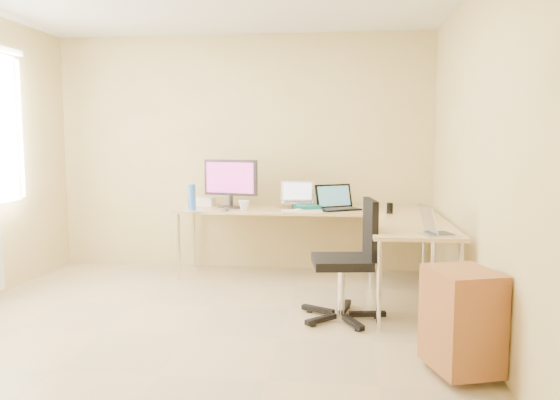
# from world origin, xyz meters

# --- Properties ---
(floor) EXTENTS (4.50, 4.50, 0.00)m
(floor) POSITION_xyz_m (0.00, 0.00, 0.00)
(floor) COLOR tan
(floor) RESTS_ON ground
(wall_back) EXTENTS (4.50, 0.00, 4.50)m
(wall_back) POSITION_xyz_m (0.00, 2.25, 1.30)
(wall_back) COLOR #E0C087
(wall_back) RESTS_ON ground
(wall_right) EXTENTS (0.00, 4.50, 4.50)m
(wall_right) POSITION_xyz_m (2.10, 0.00, 1.30)
(wall_right) COLOR #E0C087
(wall_right) RESTS_ON ground
(desk_main) EXTENTS (2.65, 0.70, 0.73)m
(desk_main) POSITION_xyz_m (0.72, 1.85, 0.36)
(desk_main) COLOR tan
(desk_main) RESTS_ON ground
(desk_return) EXTENTS (0.70, 1.30, 0.73)m
(desk_return) POSITION_xyz_m (1.70, 0.85, 0.36)
(desk_return) COLOR tan
(desk_return) RESTS_ON ground
(monitor) EXTENTS (0.63, 0.34, 0.51)m
(monitor) POSITION_xyz_m (-0.05, 1.81, 0.99)
(monitor) COLOR black
(monitor) RESTS_ON desk_main
(book_stack) EXTENTS (0.32, 0.38, 0.05)m
(book_stack) POSITION_xyz_m (0.75, 1.77, 0.76)
(book_stack) COLOR #0E5753
(book_stack) RESTS_ON desk_main
(laptop_center) EXTENTS (0.38, 0.31, 0.22)m
(laptop_center) POSITION_xyz_m (0.65, 1.88, 0.90)
(laptop_center) COLOR #B6B5C7
(laptop_center) RESTS_ON desk_main
(laptop_black) EXTENTS (0.51, 0.47, 0.26)m
(laptop_black) POSITION_xyz_m (1.08, 1.78, 0.86)
(laptop_black) COLOR black
(laptop_black) RESTS_ON desk_main
(keyboard) EXTENTS (0.42, 0.21, 0.02)m
(keyboard) POSITION_xyz_m (0.71, 1.59, 0.74)
(keyboard) COLOR white
(keyboard) RESTS_ON desk_main
(mouse) EXTENTS (0.11, 0.07, 0.04)m
(mouse) POSITION_xyz_m (0.68, 1.55, 0.75)
(mouse) COLOR silver
(mouse) RESTS_ON desk_main
(mug) EXTENTS (0.14, 0.14, 0.10)m
(mug) POSITION_xyz_m (0.12, 1.63, 0.78)
(mug) COLOR white
(mug) RESTS_ON desk_main
(cd_stack) EXTENTS (0.13, 0.13, 0.03)m
(cd_stack) POSITION_xyz_m (-0.06, 1.55, 0.74)
(cd_stack) COLOR silver
(cd_stack) RESTS_ON desk_main
(water_bottle) EXTENTS (0.09, 0.09, 0.27)m
(water_bottle) POSITION_xyz_m (-0.40, 1.55, 0.86)
(water_bottle) COLOR blue
(water_bottle) RESTS_ON desk_main
(papers) EXTENTS (0.26, 0.31, 0.01)m
(papers) POSITION_xyz_m (-0.38, 1.60, 0.73)
(papers) COLOR silver
(papers) RESTS_ON desk_main
(white_box) EXTENTS (0.25, 0.19, 0.09)m
(white_box) POSITION_xyz_m (-0.40, 2.01, 0.77)
(white_box) COLOR white
(white_box) RESTS_ON desk_main
(desk_fan) EXTENTS (0.26, 0.26, 0.30)m
(desk_fan) POSITION_xyz_m (-0.16, 2.05, 0.88)
(desk_fan) COLOR white
(desk_fan) RESTS_ON desk_main
(black_cup) EXTENTS (0.07, 0.07, 0.11)m
(black_cup) POSITION_xyz_m (1.58, 1.55, 0.78)
(black_cup) COLOR black
(black_cup) RESTS_ON desk_main
(laptop_return) EXTENTS (0.34, 0.30, 0.19)m
(laptop_return) POSITION_xyz_m (1.85, 0.35, 0.83)
(laptop_return) COLOR silver
(laptop_return) RESTS_ON desk_return
(office_chair) EXTENTS (0.67, 0.67, 0.99)m
(office_chair) POSITION_xyz_m (1.12, 0.50, 0.50)
(office_chair) COLOR black
(office_chair) RESTS_ON ground
(cabinet) EXTENTS (0.48, 0.53, 0.62)m
(cabinet) POSITION_xyz_m (1.85, -0.52, 0.36)
(cabinet) COLOR #A9762B
(cabinet) RESTS_ON ground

